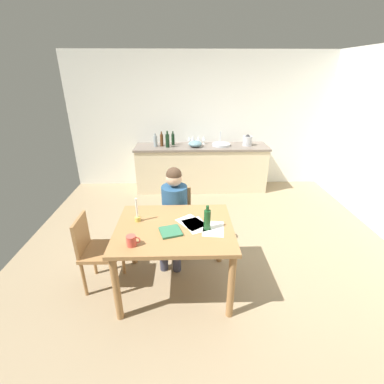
# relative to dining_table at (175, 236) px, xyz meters

# --- Properties ---
(ground_plane) EXTENTS (5.20, 5.20, 0.04)m
(ground_plane) POSITION_rel_dining_table_xyz_m (0.45, 0.54, -0.69)
(ground_plane) COLOR #937F60
(wall_back) EXTENTS (5.20, 0.12, 2.60)m
(wall_back) POSITION_rel_dining_table_xyz_m (0.45, 3.14, 0.63)
(wall_back) COLOR silver
(wall_back) RESTS_ON ground
(kitchen_counter) EXTENTS (2.59, 0.64, 0.90)m
(kitchen_counter) POSITION_rel_dining_table_xyz_m (0.45, 2.78, -0.22)
(kitchen_counter) COLOR beige
(kitchen_counter) RESTS_ON ground
(dining_table) EXTENTS (1.20, 0.97, 0.78)m
(dining_table) POSITION_rel_dining_table_xyz_m (0.00, 0.00, 0.00)
(dining_table) COLOR #9E7042
(dining_table) RESTS_ON ground
(chair_at_table) EXTENTS (0.45, 0.45, 0.86)m
(chair_at_table) POSITION_rel_dining_table_xyz_m (-0.01, 0.73, -0.19)
(chair_at_table) COLOR #9E7042
(chair_at_table) RESTS_ON ground
(person_seated) EXTENTS (0.38, 0.62, 1.19)m
(person_seated) POSITION_rel_dining_table_xyz_m (-0.03, 0.58, 0.01)
(person_seated) COLOR navy
(person_seated) RESTS_ON ground
(chair_side_empty) EXTENTS (0.40, 0.40, 0.86)m
(chair_side_empty) POSITION_rel_dining_table_xyz_m (-0.86, 0.05, -0.19)
(chair_side_empty) COLOR #9E7042
(chair_side_empty) RESTS_ON ground
(coffee_mug) EXTENTS (0.13, 0.09, 0.10)m
(coffee_mug) POSITION_rel_dining_table_xyz_m (-0.38, -0.32, 0.16)
(coffee_mug) COLOR #D84C3F
(coffee_mug) RESTS_ON dining_table
(candlestick) EXTENTS (0.06, 0.06, 0.27)m
(candlestick) POSITION_rel_dining_table_xyz_m (-0.39, 0.12, 0.19)
(candlestick) COLOR gold
(candlestick) RESTS_ON dining_table
(book_magazine) EXTENTS (0.25, 0.25, 0.02)m
(book_magazine) POSITION_rel_dining_table_xyz_m (-0.03, -0.11, 0.12)
(book_magazine) COLOR #316E4B
(book_magazine) RESTS_ON dining_table
(paper_letter) EXTENTS (0.25, 0.32, 0.00)m
(paper_letter) POSITION_rel_dining_table_xyz_m (0.39, -0.05, 0.11)
(paper_letter) COLOR white
(paper_letter) RESTS_ON dining_table
(paper_bill) EXTENTS (0.35, 0.36, 0.00)m
(paper_bill) POSITION_rel_dining_table_xyz_m (0.17, 0.08, 0.11)
(paper_bill) COLOR white
(paper_bill) RESTS_ON dining_table
(paper_envelope) EXTENTS (0.31, 0.36, 0.00)m
(paper_envelope) POSITION_rel_dining_table_xyz_m (0.22, 0.02, 0.11)
(paper_envelope) COLOR white
(paper_envelope) RESTS_ON dining_table
(wine_bottle_on_table) EXTENTS (0.07, 0.07, 0.26)m
(wine_bottle_on_table) POSITION_rel_dining_table_xyz_m (0.33, -0.06, 0.22)
(wine_bottle_on_table) COLOR #194C23
(wine_bottle_on_table) RESTS_ON dining_table
(sink_unit) EXTENTS (0.36, 0.36, 0.24)m
(sink_unit) POSITION_rel_dining_table_xyz_m (0.83, 2.79, 0.26)
(sink_unit) COLOR #B2B7BC
(sink_unit) RESTS_ON kitchen_counter
(bottle_oil) EXTENTS (0.07, 0.07, 0.25)m
(bottle_oil) POSITION_rel_dining_table_xyz_m (-0.45, 2.76, 0.34)
(bottle_oil) COLOR #8C999E
(bottle_oil) RESTS_ON kitchen_counter
(bottle_vinegar) EXTENTS (0.06, 0.06, 0.28)m
(bottle_vinegar) POSITION_rel_dining_table_xyz_m (-0.33, 2.78, 0.35)
(bottle_vinegar) COLOR #593319
(bottle_vinegar) RESTS_ON kitchen_counter
(bottle_wine_red) EXTENTS (0.07, 0.07, 0.31)m
(bottle_wine_red) POSITION_rel_dining_table_xyz_m (-0.21, 2.69, 0.36)
(bottle_wine_red) COLOR black
(bottle_wine_red) RESTS_ON kitchen_counter
(bottle_sauce) EXTENTS (0.06, 0.06, 0.27)m
(bottle_sauce) POSITION_rel_dining_table_xyz_m (-0.11, 2.87, 0.35)
(bottle_sauce) COLOR black
(bottle_sauce) RESTS_ON kitchen_counter
(mixing_bowl) EXTENTS (0.26, 0.26, 0.12)m
(mixing_bowl) POSITION_rel_dining_table_xyz_m (0.32, 2.71, 0.29)
(mixing_bowl) COLOR #668C99
(mixing_bowl) RESTS_ON kitchen_counter
(stovetop_kettle) EXTENTS (0.18, 0.18, 0.22)m
(stovetop_kettle) POSITION_rel_dining_table_xyz_m (1.34, 2.78, 0.33)
(stovetop_kettle) COLOR #B7BABF
(stovetop_kettle) RESTS_ON kitchen_counter
(wine_glass_near_sink) EXTENTS (0.07, 0.07, 0.15)m
(wine_glass_near_sink) POSITION_rel_dining_table_xyz_m (0.50, 2.93, 0.34)
(wine_glass_near_sink) COLOR silver
(wine_glass_near_sink) RESTS_ON kitchen_counter
(wine_glass_by_kettle) EXTENTS (0.07, 0.07, 0.15)m
(wine_glass_by_kettle) POSITION_rel_dining_table_xyz_m (0.39, 2.93, 0.34)
(wine_glass_by_kettle) COLOR silver
(wine_glass_by_kettle) RESTS_ON kitchen_counter
(wine_glass_back_left) EXTENTS (0.07, 0.07, 0.15)m
(wine_glass_back_left) POSITION_rel_dining_table_xyz_m (0.28, 2.93, 0.34)
(wine_glass_back_left) COLOR silver
(wine_glass_back_left) RESTS_ON kitchen_counter
(wine_glass_back_right) EXTENTS (0.07, 0.07, 0.15)m
(wine_glass_back_right) POSITION_rel_dining_table_xyz_m (0.21, 2.93, 0.34)
(wine_glass_back_right) COLOR silver
(wine_glass_back_right) RESTS_ON kitchen_counter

